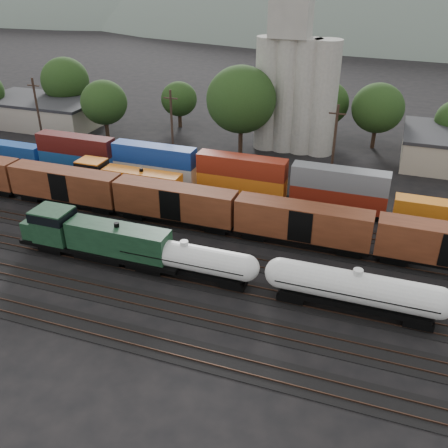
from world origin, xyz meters
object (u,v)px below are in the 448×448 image
(green_locomotive, at_px, (91,237))
(tank_car_a, at_px, (185,258))
(grain_silo, at_px, (295,82))
(orange_locomotive, at_px, (122,180))

(green_locomotive, xyz_separation_m, tank_car_a, (10.76, 0.00, -0.38))
(tank_car_a, xyz_separation_m, grain_silo, (1.68, 41.00, 8.83))
(orange_locomotive, xyz_separation_m, grain_silo, (17.34, 26.00, 8.70))
(green_locomotive, bearing_deg, orange_locomotive, 108.09)
(green_locomotive, relative_size, grain_silo, 0.65)
(green_locomotive, relative_size, tank_car_a, 1.21)
(grain_silo, bearing_deg, green_locomotive, -106.87)
(green_locomotive, distance_m, tank_car_a, 10.76)
(green_locomotive, bearing_deg, tank_car_a, 0.00)
(tank_car_a, height_order, grain_silo, grain_silo)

